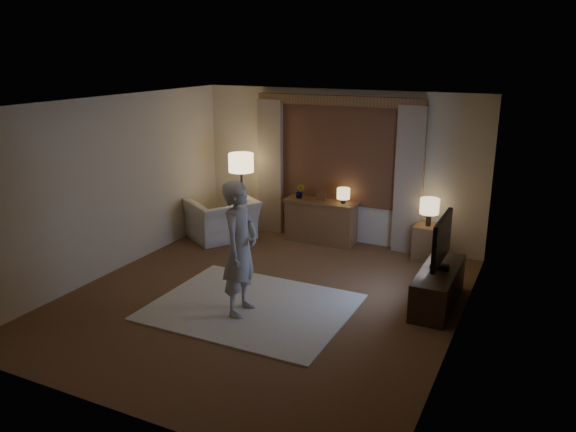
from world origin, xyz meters
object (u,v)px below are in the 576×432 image
Objects in this scene: side_table at (427,242)px; tv_stand at (438,287)px; armchair at (223,219)px; person at (240,248)px; sideboard at (321,222)px.

tv_stand is (0.50, -1.61, -0.03)m from side_table.
person is at bearing 68.41° from armchair.
sideboard is 1.85m from side_table.
tv_stand is at bearing -62.82° from person.
armchair reaches higher than side_table.
tv_stand is (3.96, -1.05, -0.11)m from armchair.
person is (-2.19, -1.33, 0.62)m from tv_stand.
side_table is (3.46, 0.56, -0.08)m from armchair.
armchair is 0.64× the size of person.
tv_stand is at bearing -35.22° from sideboard.
sideboard is at bearing 144.78° from tv_stand.
side_table is 0.33× the size of person.
side_table is 1.69m from tv_stand.
sideboard is at bearing -0.96° from person.
person is at bearing -86.91° from sideboard.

